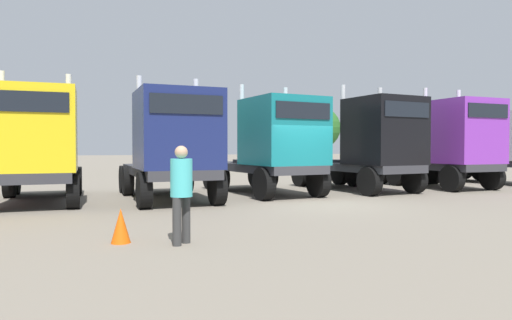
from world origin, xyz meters
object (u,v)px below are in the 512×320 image
semi_truck_yellow (35,146)px  semi_truck_teal (275,145)px  semi_truck_black (373,144)px  semi_truck_purple (454,144)px  visitor_with_camera (181,187)px  traffic_cone_far (121,226)px  semi_truck_navy (173,145)px

semi_truck_yellow → semi_truck_teal: size_ratio=1.02×
semi_truck_teal → semi_truck_black: 4.15m
semi_truck_black → semi_truck_purple: bearing=84.1°
semi_truck_black → visitor_with_camera: size_ratio=3.41×
semi_truck_teal → traffic_cone_far: (-6.13, -6.58, -1.55)m
semi_truck_yellow → semi_truck_black: semi_truck_black is taller
semi_truck_purple → traffic_cone_far: size_ratio=8.91×
semi_truck_purple → visitor_with_camera: 14.95m
traffic_cone_far → semi_truck_teal: bearing=47.0°
semi_truck_black → semi_truck_navy: bearing=-91.6°
semi_truck_purple → traffic_cone_far: semi_truck_purple is taller
semi_truck_navy → semi_truck_teal: same height
semi_truck_yellow → semi_truck_black: bearing=90.5°
semi_truck_black → semi_truck_teal: bearing=-98.1°
semi_truck_navy → semi_truck_black: 8.06m
semi_truck_purple → semi_truck_navy: bearing=-88.9°
semi_truck_navy → semi_truck_purple: bearing=91.6°
semi_truck_yellow → visitor_with_camera: (2.84, -7.20, -0.76)m
semi_truck_teal → visitor_with_camera: bearing=-40.8°
semi_truck_navy → semi_truck_black: size_ratio=1.05×
semi_truck_navy → semi_truck_purple: semi_truck_purple is taller
semi_truck_navy → visitor_with_camera: size_ratio=3.57×
visitor_with_camera → traffic_cone_far: size_ratio=2.80×
visitor_with_camera → semi_truck_navy: bearing=-51.8°
semi_truck_purple → traffic_cone_far: 15.70m
semi_truck_navy → semi_truck_yellow: bearing=-100.3°
semi_truck_navy → visitor_with_camera: semi_truck_navy is taller
semi_truck_teal → semi_truck_black: bearing=81.1°
semi_truck_teal → visitor_with_camera: size_ratio=3.47×
semi_truck_yellow → semi_truck_navy: semi_truck_navy is taller
semi_truck_black → visitor_with_camera: semi_truck_black is taller
semi_truck_teal → traffic_cone_far: semi_truck_teal is taller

